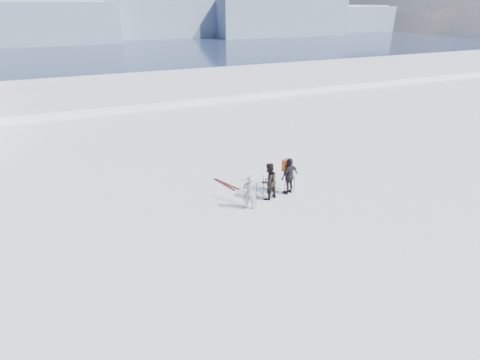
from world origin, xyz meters
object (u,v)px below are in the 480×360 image
at_px(skier_dark, 269,181).
at_px(skis_loose, 225,184).
at_px(skier_grey, 250,192).
at_px(skier_pack, 290,176).

bearing_deg(skier_dark, skis_loose, -76.87).
xyz_separation_m(skier_grey, skier_dark, (1.14, 0.46, 0.10)).
relative_size(skier_grey, skier_pack, 0.87).
bearing_deg(skier_dark, skier_pack, 166.96).
xyz_separation_m(skier_grey, skis_loose, (-0.16, 2.60, -0.76)).
height_order(skier_dark, skier_pack, skier_pack).
height_order(skier_grey, skier_dark, skier_dark).
bearing_deg(skier_pack, skier_grey, -4.74).
bearing_deg(skis_loose, skier_grey, -86.56).
xyz_separation_m(skier_dark, skier_pack, (1.15, 0.10, 0.02)).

